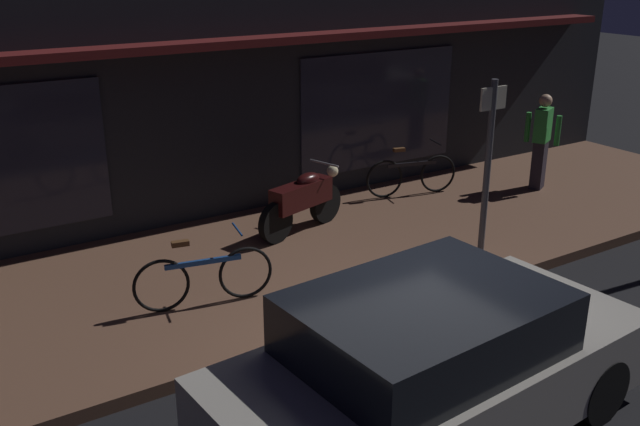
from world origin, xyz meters
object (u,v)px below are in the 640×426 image
(motorcycle, at_px, (303,200))
(parked_car_near, at_px, (432,365))
(bicycle_parked, at_px, (411,175))
(person_bystander, at_px, (541,140))
(sign_post, at_px, (488,157))
(bicycle_extra, at_px, (204,277))

(motorcycle, distance_m, parked_car_near, 4.73)
(bicycle_parked, height_order, person_bystander, person_bystander)
(person_bystander, xyz_separation_m, sign_post, (-2.86, -1.54, 0.48))
(bicycle_extra, relative_size, sign_post, 0.68)
(parked_car_near, bearing_deg, sign_post, 39.04)
(motorcycle, xyz_separation_m, bicycle_extra, (-2.21, -1.41, -0.14))
(bicycle_extra, bearing_deg, motorcycle, 32.54)
(bicycle_extra, bearing_deg, bicycle_parked, 21.90)
(bicycle_parked, xyz_separation_m, parked_car_near, (-3.86, -4.98, 0.20))
(person_bystander, relative_size, sign_post, 0.70)
(sign_post, height_order, parked_car_near, sign_post)
(motorcycle, xyz_separation_m, parked_car_near, (-1.42, -4.52, 0.06))
(bicycle_parked, bearing_deg, person_bystander, -22.93)
(motorcycle, distance_m, person_bystander, 4.62)
(motorcycle, relative_size, bicycle_parked, 1.03)
(bicycle_extra, distance_m, sign_post, 4.09)
(bicycle_parked, xyz_separation_m, person_bystander, (2.13, -0.90, 0.52))
(person_bystander, relative_size, parked_car_near, 0.40)
(motorcycle, bearing_deg, sign_post, -48.97)
(parked_car_near, bearing_deg, motorcycle, 72.59)
(bicycle_extra, xyz_separation_m, parked_car_near, (0.79, -3.11, 0.20))
(motorcycle, bearing_deg, bicycle_parked, 10.71)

